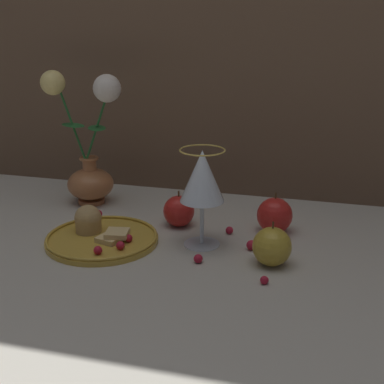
% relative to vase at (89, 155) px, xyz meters
% --- Properties ---
extents(ground_plane, '(2.40, 2.40, 0.00)m').
position_rel_vase_xyz_m(ground_plane, '(0.21, -0.16, -0.12)').
color(ground_plane, '#B7B2A3').
rests_on(ground_plane, ground).
extents(vase, '(0.19, 0.11, 0.31)m').
position_rel_vase_xyz_m(vase, '(0.00, 0.00, 0.00)').
color(vase, '#B77042').
rests_on(vase, ground_plane).
extents(plate_with_pastries, '(0.22, 0.22, 0.07)m').
position_rel_vase_xyz_m(plate_with_pastries, '(0.11, -0.20, -0.10)').
color(plate_with_pastries, gold).
rests_on(plate_with_pastries, ground_plane).
extents(wine_glass, '(0.09, 0.09, 0.19)m').
position_rel_vase_xyz_m(wine_glass, '(0.31, -0.16, 0.02)').
color(wine_glass, silver).
rests_on(wine_glass, ground_plane).
extents(apple_beside_vase, '(0.07, 0.07, 0.08)m').
position_rel_vase_xyz_m(apple_beside_vase, '(0.24, -0.08, -0.08)').
color(apple_beside_vase, red).
rests_on(apple_beside_vase, ground_plane).
extents(apple_near_glass, '(0.07, 0.07, 0.08)m').
position_rel_vase_xyz_m(apple_near_glass, '(0.44, -0.06, -0.08)').
color(apple_near_glass, red).
rests_on(apple_near_glass, ground_plane).
extents(apple_at_table_edge, '(0.07, 0.07, 0.08)m').
position_rel_vase_xyz_m(apple_at_table_edge, '(0.45, -0.22, -0.08)').
color(apple_at_table_edge, '#B2932D').
rests_on(apple_at_table_edge, ground_plane).
extents(berry_near_plate, '(0.02, 0.02, 0.02)m').
position_rel_vase_xyz_m(berry_near_plate, '(0.06, -0.09, -0.11)').
color(berry_near_plate, '#AD192D').
rests_on(berry_near_plate, ground_plane).
extents(berry_front_center, '(0.02, 0.02, 0.02)m').
position_rel_vase_xyz_m(berry_front_center, '(0.41, -0.17, -0.11)').
color(berry_front_center, '#AD192D').
rests_on(berry_front_center, ground_plane).
extents(berry_by_glass_stem, '(0.01, 0.01, 0.01)m').
position_rel_vase_xyz_m(berry_by_glass_stem, '(0.45, -0.29, -0.11)').
color(berry_by_glass_stem, '#AD192D').
rests_on(berry_by_glass_stem, ground_plane).
extents(berry_under_candlestick, '(0.02, 0.02, 0.02)m').
position_rel_vase_xyz_m(berry_under_candlestick, '(0.35, -0.10, -0.11)').
color(berry_under_candlestick, '#AD192D').
rests_on(berry_under_candlestick, ground_plane).
extents(berry_far_right, '(0.02, 0.02, 0.02)m').
position_rel_vase_xyz_m(berry_far_right, '(0.32, -0.24, -0.11)').
color(berry_far_right, '#AD192D').
rests_on(berry_far_right, ground_plane).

